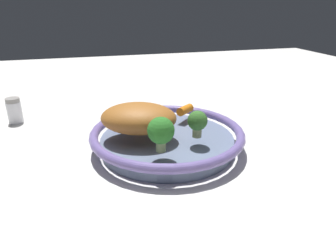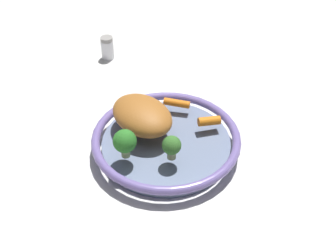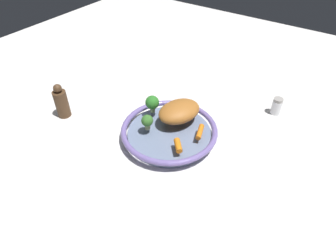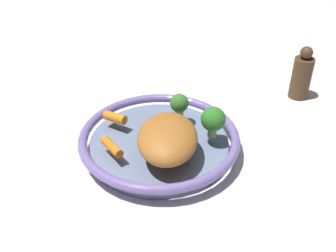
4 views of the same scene
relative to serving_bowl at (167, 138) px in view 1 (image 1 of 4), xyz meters
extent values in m
plane|color=silver|center=(0.00, 0.00, -0.03)|extent=(2.51, 2.51, 0.00)
cylinder|color=slate|center=(0.00, 0.00, -0.01)|extent=(0.29, 0.29, 0.03)
torus|color=#7664AB|center=(0.00, 0.00, 0.01)|extent=(0.33, 0.33, 0.02)
ellipsoid|color=#A96529|center=(0.06, 0.00, 0.05)|extent=(0.18, 0.16, 0.06)
cylinder|color=orange|center=(0.03, -0.10, 0.03)|extent=(0.06, 0.04, 0.02)
cylinder|color=orange|center=(-0.07, -0.08, 0.03)|extent=(0.05, 0.05, 0.02)
cylinder|color=#9BA566|center=(-0.05, 0.06, 0.03)|extent=(0.02, 0.02, 0.02)
sphere|color=#38712B|center=(-0.05, 0.06, 0.06)|extent=(0.04, 0.04, 0.04)
cylinder|color=#94AD66|center=(0.04, 0.10, 0.03)|extent=(0.02, 0.02, 0.02)
sphere|color=#2E7A28|center=(0.04, 0.10, 0.06)|extent=(0.05, 0.05, 0.05)
cylinder|color=white|center=(0.34, -0.26, 0.00)|extent=(0.04, 0.04, 0.06)
cylinder|color=#9E9993|center=(0.34, -0.26, 0.04)|extent=(0.03, 0.03, 0.01)
camera|label=1|loc=(0.16, 0.59, 0.28)|focal=33.05mm
camera|label=2|loc=(-0.38, 0.65, 0.68)|focal=48.70mm
camera|label=3|loc=(-0.63, -0.42, 0.67)|focal=31.48mm
camera|label=4|loc=(0.63, -0.17, 0.49)|focal=42.58mm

